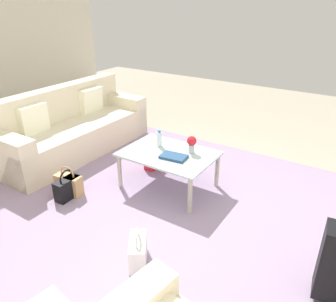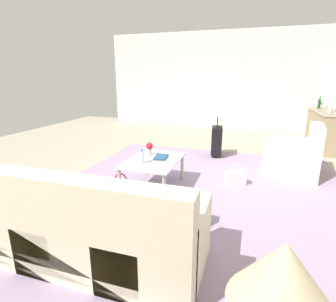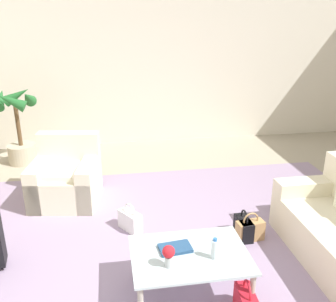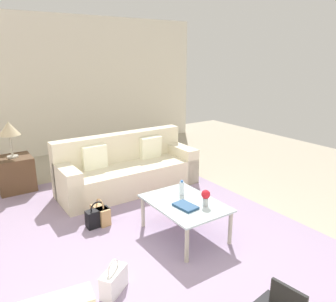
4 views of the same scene
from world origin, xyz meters
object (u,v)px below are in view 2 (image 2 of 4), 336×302
wine_bottle_clear (330,108)px  handbag_red (121,188)px  wine_bottle_green (319,104)px  table_lamp (282,279)px  wine_glass_right_of_centre (336,109)px  flower_vase (149,147)px  bar_console (325,129)px  handbag_tan (189,215)px  wine_glass_leftmost (322,104)px  couch (75,230)px  water_bottle (142,157)px  coffee_table_book (161,157)px  handbag_black (195,213)px  armchair (295,158)px  handbag_white (235,178)px  wine_glass_left_of_centre (328,106)px  suitcase_black (217,140)px  coffee_table (153,163)px

wine_bottle_clear → handbag_red: size_ratio=0.84×
wine_bottle_green → table_lamp: bearing=-12.4°
wine_glass_right_of_centre → handbag_red: size_ratio=0.43×
wine_bottle_clear → flower_vase: bearing=-48.9°
bar_console → handbag_tan: size_ratio=5.11×
wine_glass_leftmost → handbag_tan: wine_glass_leftmost is taller
couch → water_bottle: (-1.60, 0.00, 0.24)m
table_lamp → flower_vase: bearing=-151.3°
bar_console → wine_glass_leftmost: wine_glass_leftmost is taller
wine_glass_right_of_centre → coffee_table_book: bearing=-47.4°
coffee_table_book → handbag_black: coffee_table_book is taller
couch → handbag_black: couch is taller
wine_glass_leftmost → wine_bottle_clear: wine_bottle_clear is taller
couch → table_lamp: size_ratio=3.89×
armchair → wine_glass_right_of_centre: (-1.59, 0.91, 0.71)m
table_lamp → handbag_white: size_ratio=1.69×
coffee_table_book → wine_glass_leftmost: size_ratio=1.91×
wine_glass_left_of_centre → wine_bottle_green: 0.52m
wine_bottle_green → suitcase_black: size_ratio=0.35×
couch → water_bottle: 1.61m
wine_glass_right_of_centre → flower_vase: bearing=-50.5°
coffee_table_book → flower_vase: size_ratio=1.44×
handbag_white → coffee_table_book: bearing=-72.7°
water_bottle → handbag_white: (-0.67, 1.31, -0.42)m
bar_console → armchair: bearing=-22.8°
bar_console → suitcase_black: 2.83m
armchair → coffee_table: bearing=-59.3°
wine_bottle_green → flower_vase: bearing=-39.6°
armchair → wine_glass_leftmost: wine_glass_leftmost is taller
wine_glass_leftmost → suitcase_black: wine_glass_leftmost is taller
armchair → coffee_table_book: (1.17, -2.09, 0.17)m
handbag_red → handbag_white: size_ratio=1.00×
coffee_table → bar_console: bearing=138.5°
coffee_table_book → wine_bottle_clear: 4.10m
wine_glass_leftmost → wine_glass_right_of_centre: size_ratio=1.00×
couch → coffee_table: (-1.80, 0.10, 0.09)m
handbag_red → handbag_black: same height
suitcase_black → handbag_black: 2.85m
couch → coffee_table_book: (-1.92, 0.18, 0.16)m
table_lamp → wine_glass_leftmost: (-6.93, 1.58, -0.04)m
flower_vase → handbag_white: size_ratio=0.57×
table_lamp → wine_glass_left_of_centre: 6.49m
wine_glass_left_of_centre → handbag_white: size_ratio=0.43×
coffee_table → wine_glass_leftmost: 5.19m
table_lamp → handbag_tan: size_ratio=1.69×
water_bottle → handbag_white: water_bottle is taller
couch → coffee_table: 1.80m
couch → flower_vase: size_ratio=11.48×
bar_console → wine_bottle_green: size_ratio=6.10×
handbag_black → wine_glass_right_of_centre: bearing=148.8°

